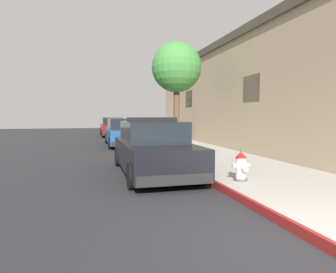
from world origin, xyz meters
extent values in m
cube|color=#232326|center=(-4.30, 10.00, -0.10)|extent=(30.29, 60.00, 0.20)
cube|color=#9E9991|center=(1.70, 10.00, 0.08)|extent=(3.40, 60.00, 0.17)
cube|color=maroon|center=(-0.04, 10.00, 0.08)|extent=(0.08, 60.00, 0.17)
cube|color=tan|center=(6.27, 7.97, 2.56)|extent=(5.75, 27.94, 5.12)
cube|color=#473D33|center=(6.27, 7.97, 5.30)|extent=(5.99, 28.18, 0.36)
cube|color=black|center=(3.43, 7.97, 2.81)|extent=(0.06, 1.30, 1.10)
cube|color=black|center=(3.43, 15.79, 2.81)|extent=(0.06, 1.30, 1.10)
cube|color=black|center=(-1.13, 5.64, 0.58)|extent=(1.84, 4.80, 0.76)
cube|color=black|center=(-1.13, 5.79, 1.26)|extent=(1.64, 2.50, 0.60)
cube|color=black|center=(-1.13, 3.30, 0.32)|extent=(1.76, 0.16, 0.24)
cube|color=black|center=(-1.13, 7.98, 0.32)|extent=(1.76, 0.16, 0.24)
cylinder|color=black|center=(-1.99, 7.34, 0.32)|extent=(0.22, 0.64, 0.64)
cylinder|color=black|center=(-0.27, 7.34, 0.32)|extent=(0.22, 0.64, 0.64)
cylinder|color=black|center=(-1.99, 3.94, 0.32)|extent=(0.22, 0.64, 0.64)
cylinder|color=black|center=(-0.27, 3.94, 0.32)|extent=(0.22, 0.64, 0.64)
cube|color=black|center=(-1.13, 5.74, 1.62)|extent=(1.48, 0.20, 0.12)
cube|color=red|center=(-1.48, 5.74, 1.62)|extent=(0.44, 0.18, 0.11)
cube|color=#1E33E0|center=(-0.78, 5.74, 1.62)|extent=(0.44, 0.18, 0.11)
cube|color=navy|center=(-1.03, 14.36, 0.58)|extent=(1.84, 4.80, 0.76)
cube|color=black|center=(-1.03, 14.51, 1.26)|extent=(1.64, 2.50, 0.60)
cube|color=black|center=(-1.03, 12.02, 0.32)|extent=(1.76, 0.16, 0.24)
cube|color=black|center=(-1.03, 16.70, 0.32)|extent=(1.76, 0.16, 0.24)
cylinder|color=black|center=(-1.89, 16.06, 0.32)|extent=(0.22, 0.64, 0.64)
cylinder|color=black|center=(-0.17, 16.06, 0.32)|extent=(0.22, 0.64, 0.64)
cylinder|color=black|center=(-1.89, 12.66, 0.32)|extent=(0.22, 0.64, 0.64)
cylinder|color=black|center=(-0.17, 12.66, 0.32)|extent=(0.22, 0.64, 0.64)
cube|color=maroon|center=(-1.05, 22.72, 0.58)|extent=(1.84, 4.80, 0.76)
cube|color=black|center=(-1.05, 22.87, 1.26)|extent=(1.64, 2.50, 0.60)
cube|color=black|center=(-1.05, 20.38, 0.32)|extent=(1.76, 0.16, 0.24)
cube|color=black|center=(-1.05, 25.06, 0.32)|extent=(1.76, 0.16, 0.24)
cylinder|color=black|center=(-1.91, 24.42, 0.32)|extent=(0.22, 0.64, 0.64)
cylinder|color=black|center=(-0.19, 24.42, 0.32)|extent=(0.22, 0.64, 0.64)
cylinder|color=black|center=(-1.91, 21.02, 0.32)|extent=(0.22, 0.64, 0.64)
cylinder|color=black|center=(-0.19, 21.02, 0.32)|extent=(0.22, 0.64, 0.64)
cylinder|color=#4C4C51|center=(0.56, 3.47, 0.20)|extent=(0.32, 0.32, 0.06)
cylinder|color=silver|center=(0.56, 3.47, 0.48)|extent=(0.24, 0.24, 0.50)
cone|color=red|center=(0.56, 3.47, 0.80)|extent=(0.28, 0.28, 0.14)
cylinder|color=#4C4C51|center=(0.56, 3.47, 0.90)|extent=(0.05, 0.05, 0.06)
cylinder|color=silver|center=(0.39, 3.47, 0.54)|extent=(0.10, 0.10, 0.10)
cylinder|color=silver|center=(0.73, 3.47, 0.54)|extent=(0.10, 0.10, 0.10)
cylinder|color=silver|center=(0.56, 3.29, 0.49)|extent=(0.13, 0.12, 0.13)
cylinder|color=brown|center=(0.97, 10.36, 1.65)|extent=(0.28, 0.28, 2.97)
sphere|color=#387A33|center=(0.97, 10.36, 3.94)|extent=(2.28, 2.28, 2.28)
camera|label=1|loc=(-2.94, -2.99, 1.73)|focal=32.09mm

